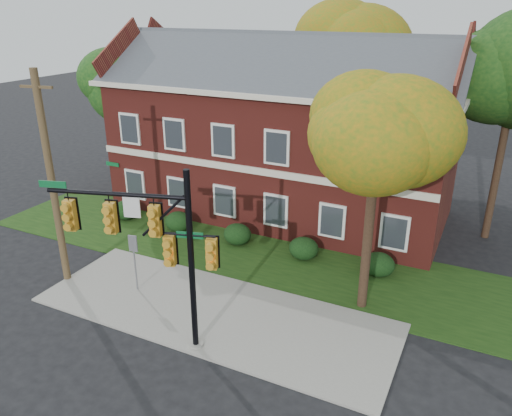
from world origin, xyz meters
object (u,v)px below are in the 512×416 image
at_px(tree_near_right, 382,143).
at_px(tree_far_rear, 351,41).
at_px(hedge_far_right, 379,264).
at_px(utility_pole, 52,181).
at_px(hedge_right, 304,248).
at_px(traffic_signal, 155,241).
at_px(apartment_building, 281,124).
at_px(tree_left_rear, 125,83).
at_px(sign_post, 134,254).
at_px(hedge_far_left, 125,210).
at_px(hedge_center, 237,234).
at_px(hedge_left, 178,222).

relative_size(tree_near_right, tree_far_rear, 0.74).
relative_size(hedge_far_right, utility_pole, 0.16).
distance_m(hedge_right, traffic_signal, 9.05).
bearing_deg(traffic_signal, tree_far_rear, 73.18).
relative_size(apartment_building, tree_near_right, 2.19).
bearing_deg(hedge_far_right, tree_left_rear, 166.11).
height_order(tree_left_rear, traffic_signal, tree_left_rear).
bearing_deg(apartment_building, tree_near_right, -48.23).
xyz_separation_m(hedge_right, utility_pole, (-8.46, -6.31, 3.99)).
height_order(utility_pole, sign_post, utility_pole).
height_order(hedge_far_left, hedge_center, same).
height_order(apartment_building, hedge_center, apartment_building).
xyz_separation_m(hedge_far_right, sign_post, (-8.66, -5.70, 1.20)).
distance_m(hedge_right, tree_near_right, 7.72).
bearing_deg(tree_near_right, apartment_building, 131.77).
bearing_deg(tree_far_rear, hedge_right, -80.64).
relative_size(hedge_far_right, tree_near_right, 0.16).
height_order(hedge_far_left, tree_left_rear, tree_left_rear).
bearing_deg(tree_left_rear, hedge_far_left, -56.58).
xyz_separation_m(hedge_center, tree_near_right, (7.22, -2.83, 6.14)).
relative_size(hedge_center, tree_far_rear, 0.12).
xyz_separation_m(apartment_building, sign_post, (-1.66, -10.95, -3.26)).
distance_m(apartment_building, traffic_signal, 13.45).
xyz_separation_m(tree_left_rear, traffic_signal, (11.12, -12.22, -2.67)).
bearing_deg(tree_far_rear, tree_left_rear, -141.03).
distance_m(hedge_left, tree_far_rear, 16.25).
distance_m(hedge_right, hedge_far_right, 3.50).
bearing_deg(hedge_left, apartment_building, 56.33).
relative_size(hedge_far_left, hedge_left, 1.00).
bearing_deg(tree_far_rear, utility_pole, -108.00).
distance_m(hedge_far_left, hedge_left, 3.50).
xyz_separation_m(hedge_right, tree_near_right, (3.72, -2.83, 6.14)).
distance_m(hedge_far_left, utility_pole, 7.74).
bearing_deg(hedge_far_right, sign_post, -146.65).
bearing_deg(hedge_right, utility_pole, -143.30).
distance_m(hedge_left, traffic_signal, 10.07).
relative_size(hedge_center, utility_pole, 0.16).
bearing_deg(tree_near_right, utility_pole, -164.09).
xyz_separation_m(tree_far_rear, traffic_signal, (0.05, -21.18, -4.83)).
height_order(tree_left_rear, utility_pole, utility_pole).
height_order(tree_near_right, tree_left_rear, tree_left_rear).
xyz_separation_m(hedge_left, hedge_center, (3.50, 0.00, 0.00)).
xyz_separation_m(hedge_right, tree_left_rear, (-13.23, 4.14, 6.16)).
height_order(hedge_center, traffic_signal, traffic_signal).
distance_m(hedge_center, sign_post, 6.06).
xyz_separation_m(tree_near_right, traffic_signal, (-5.83, -5.25, -2.65)).
xyz_separation_m(hedge_left, traffic_signal, (4.89, -8.09, 3.49)).
distance_m(hedge_far_right, sign_post, 10.44).
distance_m(hedge_left, hedge_far_right, 10.50).
distance_m(hedge_center, tree_near_right, 9.90).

